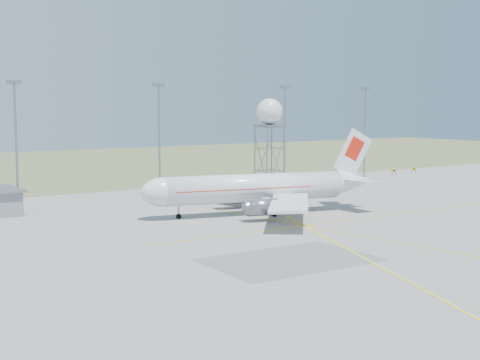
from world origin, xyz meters
TOP-DOWN VIEW (x-y plane):
  - grass_strip at (0.00, 140.00)m, footprint 400.00×120.00m
  - mast_a at (-35.00, 66.00)m, footprint 2.20×0.50m
  - mast_b at (-10.00, 66.00)m, footprint 2.20×0.50m
  - mast_c at (18.00, 66.00)m, footprint 2.20×0.50m
  - mast_d at (40.00, 66.00)m, footprint 2.20×0.50m
  - taxi_sign_near at (55.60, 72.00)m, footprint 1.60×0.17m
  - taxi_sign_far at (62.60, 72.00)m, footprint 1.60×0.17m
  - airliner_main at (-5.45, 41.99)m, footprint 37.78×36.06m
  - radar_tower at (10.69, 61.16)m, footprint 4.94×4.94m
  - fire_truck at (-7.63, 58.47)m, footprint 9.29×3.72m

SIDE VIEW (x-z plane):
  - grass_strip at x=0.00m, z-range 0.00..0.03m
  - taxi_sign_near at x=55.60m, z-range 0.29..1.49m
  - taxi_sign_far at x=62.60m, z-range 0.29..1.49m
  - fire_truck at x=-7.63m, z-range -0.07..3.64m
  - airliner_main at x=-5.45m, z-range -2.51..10.44m
  - radar_tower at x=10.69m, z-range 1.09..18.96m
  - mast_a at x=-35.00m, z-range 1.82..22.32m
  - mast_b at x=-10.00m, z-range 1.82..22.32m
  - mast_c at x=18.00m, z-range 1.82..22.32m
  - mast_d at x=40.00m, z-range 1.82..22.32m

